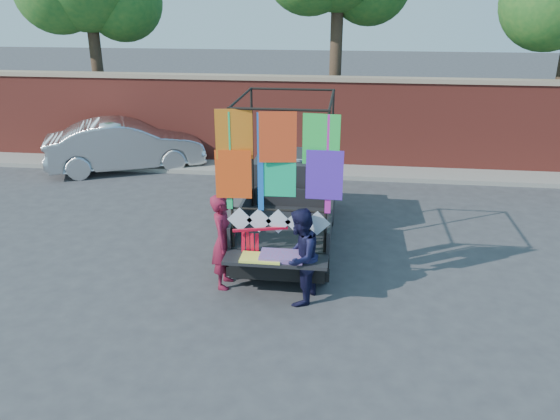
# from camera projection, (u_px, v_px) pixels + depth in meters

# --- Properties ---
(ground) EXTENTS (90.00, 90.00, 0.00)m
(ground) POSITION_uv_depth(u_px,v_px,m) (260.00, 275.00, 9.85)
(ground) COLOR #38383A
(ground) RESTS_ON ground
(brick_wall) EXTENTS (30.00, 0.45, 2.61)m
(brick_wall) POSITION_uv_depth(u_px,v_px,m) (298.00, 121.00, 15.84)
(brick_wall) COLOR #98372C
(brick_wall) RESTS_ON ground
(curb) EXTENTS (30.00, 1.20, 0.12)m
(curb) POSITION_uv_depth(u_px,v_px,m) (295.00, 170.00, 15.65)
(curb) COLOR gray
(curb) RESTS_ON ground
(pickup_truck) EXTENTS (1.98, 4.96, 3.12)m
(pickup_truck) POSITION_uv_depth(u_px,v_px,m) (293.00, 199.00, 11.31)
(pickup_truck) COLOR black
(pickup_truck) RESTS_ON ground
(sedan) EXTENTS (4.63, 3.19, 1.45)m
(sedan) POSITION_uv_depth(u_px,v_px,m) (126.00, 145.00, 15.65)
(sedan) COLOR silver
(sedan) RESTS_ON ground
(woman) EXTENTS (0.41, 0.61, 1.67)m
(woman) POSITION_uv_depth(u_px,v_px,m) (224.00, 241.00, 9.22)
(woman) COLOR maroon
(woman) RESTS_ON ground
(man) EXTENTS (0.78, 0.91, 1.62)m
(man) POSITION_uv_depth(u_px,v_px,m) (300.00, 257.00, 8.72)
(man) COLOR #151535
(man) RESTS_ON ground
(streamer_bundle) EXTENTS (0.88, 0.28, 0.62)m
(streamer_bundle) POSITION_uv_depth(u_px,v_px,m) (254.00, 239.00, 8.91)
(streamer_bundle) COLOR red
(streamer_bundle) RESTS_ON ground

